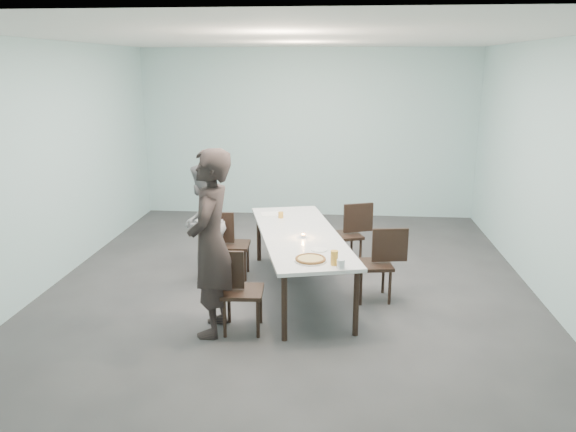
# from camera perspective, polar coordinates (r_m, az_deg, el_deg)

# --- Properties ---
(ground) EXTENTS (7.00, 7.00, 0.00)m
(ground) POSITION_cam_1_polar(r_m,az_deg,el_deg) (7.19, 0.26, -6.97)
(ground) COLOR #333335
(ground) RESTS_ON ground
(room_shell) EXTENTS (6.02, 7.02, 3.01)m
(room_shell) POSITION_cam_1_polar(r_m,az_deg,el_deg) (6.69, 0.28, 9.31)
(room_shell) COLOR #A7CFD2
(room_shell) RESTS_ON ground
(table) EXTENTS (1.51, 2.74, 0.75)m
(table) POSITION_cam_1_polar(r_m,az_deg,el_deg) (6.74, 1.20, -2.24)
(table) COLOR white
(table) RESTS_ON ground
(chair_near_left) EXTENTS (0.62, 0.44, 0.87)m
(chair_near_left) POSITION_cam_1_polar(r_m,az_deg,el_deg) (5.86, -5.43, -7.01)
(chair_near_left) COLOR black
(chair_near_left) RESTS_ON ground
(chair_far_left) EXTENTS (0.62, 0.44, 0.87)m
(chair_far_left) POSITION_cam_1_polar(r_m,az_deg,el_deg) (7.33, -6.24, -2.44)
(chair_far_left) COLOR black
(chair_far_left) RESTS_ON ground
(chair_near_right) EXTENTS (0.64, 0.48, 0.87)m
(chair_near_right) POSITION_cam_1_polar(r_m,az_deg,el_deg) (6.68, 9.33, -4.32)
(chair_near_right) COLOR black
(chair_near_right) RESTS_ON ground
(chair_far_right) EXTENTS (0.65, 0.54, 0.87)m
(chair_far_right) POSITION_cam_1_polar(r_m,az_deg,el_deg) (7.77, 6.36, -1.42)
(chair_far_right) COLOR black
(chair_far_right) RESTS_ON ground
(diner_near) EXTENTS (0.47, 0.71, 1.93)m
(diner_near) POSITION_cam_1_polar(r_m,az_deg,el_deg) (5.70, -7.85, -2.79)
(diner_near) COLOR black
(diner_near) RESTS_ON ground
(diner_far) EXTENTS (0.63, 0.78, 1.52)m
(diner_far) POSITION_cam_1_polar(r_m,az_deg,el_deg) (7.23, -8.56, -0.64)
(diner_far) COLOR gray
(diner_far) RESTS_ON ground
(pizza) EXTENTS (0.34, 0.34, 0.04)m
(pizza) POSITION_cam_1_polar(r_m,az_deg,el_deg) (5.79, 2.30, -4.41)
(pizza) COLOR white
(pizza) RESTS_ON table
(side_plate) EXTENTS (0.18, 0.18, 0.01)m
(side_plate) POSITION_cam_1_polar(r_m,az_deg,el_deg) (6.13, 3.17, -3.44)
(side_plate) COLOR white
(side_plate) RESTS_ON table
(beer_glass) EXTENTS (0.08, 0.08, 0.15)m
(beer_glass) POSITION_cam_1_polar(r_m,az_deg,el_deg) (5.67, 4.73, -4.26)
(beer_glass) COLOR gold
(beer_glass) RESTS_ON table
(water_tumbler) EXTENTS (0.08, 0.08, 0.09)m
(water_tumbler) POSITION_cam_1_polar(r_m,az_deg,el_deg) (5.60, 5.40, -4.87)
(water_tumbler) COLOR silver
(water_tumbler) RESTS_ON table
(tealight) EXTENTS (0.06, 0.06, 0.05)m
(tealight) POSITION_cam_1_polar(r_m,az_deg,el_deg) (6.54, 1.54, -2.05)
(tealight) COLOR silver
(tealight) RESTS_ON table
(amber_tumbler) EXTENTS (0.07, 0.07, 0.08)m
(amber_tumbler) POSITION_cam_1_polar(r_m,az_deg,el_deg) (7.38, -0.74, 0.11)
(amber_tumbler) COLOR gold
(amber_tumbler) RESTS_ON table
(menu) EXTENTS (0.34, 0.29, 0.01)m
(menu) POSITION_cam_1_polar(r_m,az_deg,el_deg) (7.59, -1.62, 0.23)
(menu) COLOR silver
(menu) RESTS_ON table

